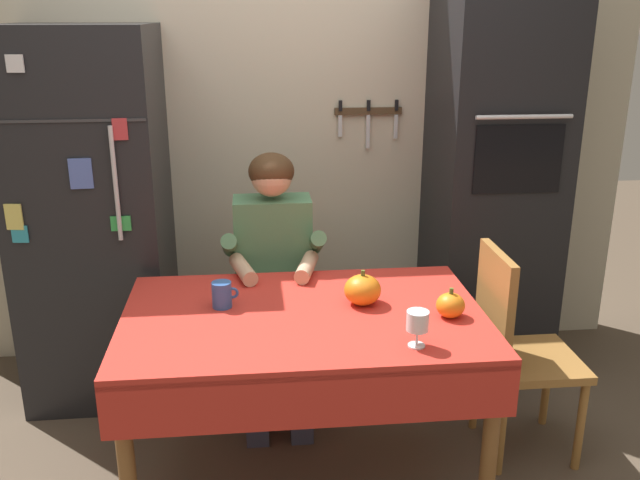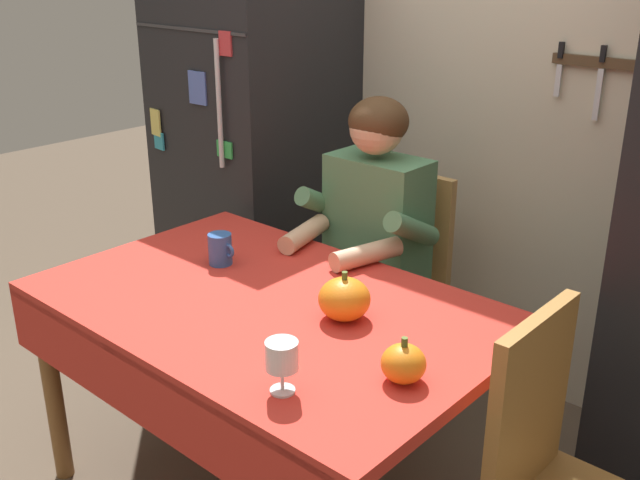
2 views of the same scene
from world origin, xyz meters
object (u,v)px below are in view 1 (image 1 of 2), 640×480
at_px(coffee_mug, 222,295).
at_px(pumpkin_medium, 363,290).
at_px(wall_oven, 493,176).
at_px(chair_right_side, 514,344).
at_px(wine_glass, 418,322).
at_px(dining_table, 304,335).
at_px(refrigerator, 94,218).
at_px(seated_person, 274,263).
at_px(pumpkin_large, 450,305).
at_px(chair_behind_person, 273,292).

bearing_deg(coffee_mug, pumpkin_medium, -2.81).
xyz_separation_m(wall_oven, coffee_mug, (-1.36, -0.81, -0.26)).
xyz_separation_m(wall_oven, chair_right_side, (-0.15, -0.81, -0.54)).
bearing_deg(wine_glass, wall_oven, 60.80).
xyz_separation_m(dining_table, chair_right_side, (0.90, 0.11, -0.14)).
relative_size(refrigerator, seated_person, 1.45).
relative_size(dining_table, pumpkin_large, 11.87).
distance_m(refrigerator, wall_oven, 2.01).
height_order(refrigerator, dining_table, refrigerator).
xyz_separation_m(pumpkin_large, pumpkin_medium, (-0.31, 0.15, 0.01)).
distance_m(chair_behind_person, seated_person, 0.29).
bearing_deg(wall_oven, pumpkin_large, -116.59).
bearing_deg(pumpkin_large, wine_glass, -129.18).
height_order(chair_behind_person, wine_glass, chair_behind_person).
bearing_deg(refrigerator, coffee_mug, -50.38).
distance_m(wall_oven, chair_behind_person, 1.27).
xyz_separation_m(coffee_mug, pumpkin_medium, (0.55, -0.03, 0.01)).
height_order(pumpkin_large, pumpkin_medium, pumpkin_medium).
bearing_deg(pumpkin_large, pumpkin_medium, 153.83).
relative_size(wall_oven, wine_glass, 15.84).
height_order(refrigerator, chair_right_side, refrigerator).
xyz_separation_m(wall_oven, seated_person, (-1.14, -0.32, -0.31)).
relative_size(seated_person, pumpkin_medium, 8.45).
relative_size(chair_behind_person, pumpkin_medium, 6.31).
xyz_separation_m(refrigerator, wine_glass, (1.32, -1.18, -0.07)).
xyz_separation_m(wine_glass, pumpkin_large, (0.18, 0.23, -0.04)).
distance_m(wall_oven, dining_table, 1.45).
bearing_deg(pumpkin_medium, refrigerator, 146.24).
xyz_separation_m(chair_behind_person, pumpkin_large, (0.65, -0.86, 0.28)).
height_order(wall_oven, pumpkin_large, wall_oven).
bearing_deg(chair_right_side, refrigerator, 157.45).
distance_m(dining_table, seated_person, 0.62).
distance_m(seated_person, pumpkin_medium, 0.62).
xyz_separation_m(chair_right_side, coffee_mug, (-1.21, -0.00, 0.28)).
bearing_deg(pumpkin_large, dining_table, 173.11).
distance_m(wall_oven, wine_glass, 1.41).
xyz_separation_m(chair_right_side, pumpkin_medium, (-0.66, -0.03, 0.29)).
xyz_separation_m(seated_person, coffee_mug, (-0.22, -0.49, 0.06)).
distance_m(wall_oven, pumpkin_large, 1.14).
bearing_deg(coffee_mug, wall_oven, 30.66).
xyz_separation_m(refrigerator, chair_right_side, (1.85, -0.77, -0.39)).
relative_size(dining_table, chair_behind_person, 1.51).
bearing_deg(seated_person, coffee_mug, -114.21).
xyz_separation_m(chair_behind_person, seated_person, (0.00, -0.19, 0.23)).
height_order(refrigerator, pumpkin_medium, refrigerator).
bearing_deg(seated_person, dining_table, -81.18).
distance_m(wall_oven, chair_right_side, 0.98).
xyz_separation_m(dining_table, wine_glass, (0.37, -0.29, 0.18)).
bearing_deg(chair_behind_person, wine_glass, -66.86).
relative_size(chair_behind_person, wine_glass, 7.01).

